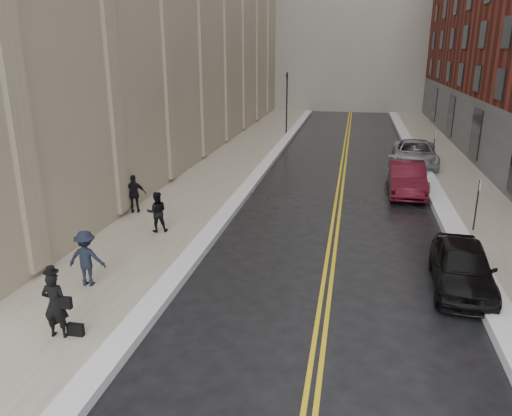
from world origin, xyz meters
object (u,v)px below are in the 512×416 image
at_px(car_silver_near, 407,176).
at_px(pedestrian_a, 157,212).
at_px(pedestrian_main, 55,305).
at_px(pedestrian_b, 86,258).
at_px(car_silver_far, 415,154).
at_px(car_maroon, 407,178).
at_px(car_black, 462,267).
at_px(pedestrian_c, 135,194).

relative_size(car_silver_near, pedestrian_a, 2.93).
distance_m(car_silver_near, pedestrian_main, 19.22).
bearing_deg(pedestrian_b, car_silver_far, -126.58).
height_order(car_maroon, car_silver_far, car_silver_far).
height_order(car_black, car_silver_near, car_black).
xyz_separation_m(car_black, car_silver_far, (0.31, 17.00, 0.07)).
bearing_deg(car_black, pedestrian_c, 163.60).
bearing_deg(car_black, pedestrian_b, -164.91).
bearing_deg(pedestrian_b, pedestrian_a, -99.57).
distance_m(car_silver_near, pedestrian_b, 17.31).
height_order(car_maroon, pedestrian_a, pedestrian_a).
xyz_separation_m(car_black, pedestrian_c, (-12.62, 4.67, 0.26)).
height_order(car_maroon, pedestrian_main, pedestrian_main).
xyz_separation_m(car_black, pedestrian_a, (-10.76, 2.59, 0.22)).
xyz_separation_m(car_silver_near, pedestrian_b, (-10.45, -13.80, 0.33)).
bearing_deg(car_maroon, pedestrian_a, -140.74).
height_order(car_silver_far, pedestrian_main, pedestrian_main).
bearing_deg(pedestrian_a, car_maroon, -163.80).
bearing_deg(car_silver_far, pedestrian_a, -124.02).
bearing_deg(car_silver_far, car_maroon, -95.56).
height_order(car_black, pedestrian_c, pedestrian_c).
relative_size(pedestrian_main, pedestrian_a, 1.09).
distance_m(car_maroon, pedestrian_b, 16.42).
distance_m(car_silver_far, pedestrian_main, 24.42).
height_order(pedestrian_main, pedestrian_a, pedestrian_main).
distance_m(car_black, car_maroon, 10.58).
bearing_deg(pedestrian_c, pedestrian_b, 83.79).
bearing_deg(car_maroon, pedestrian_main, -120.96).
bearing_deg(pedestrian_a, pedestrian_b, 64.16).
distance_m(car_maroon, pedestrian_c, 13.28).
bearing_deg(car_black, pedestrian_main, -150.48).
bearing_deg(car_silver_far, pedestrian_b, -117.14).
bearing_deg(pedestrian_c, pedestrian_main, 84.29).
bearing_deg(car_maroon, car_silver_near, 85.08).
height_order(car_black, pedestrian_b, pedestrian_b).
height_order(car_silver_near, car_silver_far, car_silver_far).
height_order(car_black, pedestrian_a, pedestrian_a).
distance_m(car_black, pedestrian_c, 13.46).
bearing_deg(pedestrian_a, pedestrian_c, -70.25).
bearing_deg(pedestrian_c, car_black, 140.72).
distance_m(pedestrian_a, pedestrian_c, 2.78).
distance_m(pedestrian_a, pedestrian_b, 4.80).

